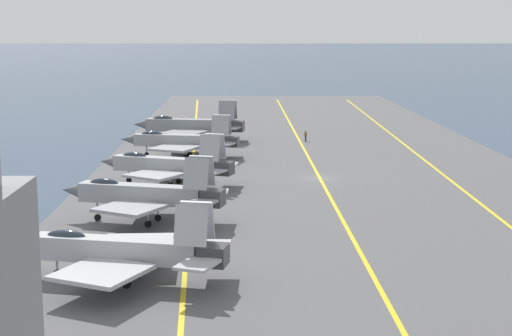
{
  "coord_description": "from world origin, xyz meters",
  "views": [
    {
      "loc": [
        -88.59,
        9.25,
        17.29
      ],
      "look_at": [
        -7.24,
        7.53,
        2.9
      ],
      "focal_mm": 55.0,
      "sensor_mm": 36.0,
      "label": 1
    }
  ],
  "objects_px": {
    "parked_jet_nearest": "(121,250)",
    "crew_brown_vest": "(306,135)",
    "parked_jet_second": "(144,194)",
    "parked_jet_fourth": "(182,141)",
    "parked_jet_fifth": "(190,125)",
    "parked_jet_third": "(167,165)"
  },
  "relations": [
    {
      "from": "parked_jet_fifth",
      "to": "parked_jet_fourth",
      "type": "bearing_deg",
      "value": 179.62
    },
    {
      "from": "parked_jet_nearest",
      "to": "crew_brown_vest",
      "type": "distance_m",
      "value": 70.04
    },
    {
      "from": "parked_jet_nearest",
      "to": "parked_jet_fourth",
      "type": "xyz_separation_m",
      "value": [
        52.64,
        -0.33,
        0.04
      ]
    },
    {
      "from": "parked_jet_second",
      "to": "parked_jet_fourth",
      "type": "distance_m",
      "value": 36.4
    },
    {
      "from": "parked_jet_nearest",
      "to": "parked_jet_fifth",
      "type": "distance_m",
      "value": 68.39
    },
    {
      "from": "parked_jet_fifth",
      "to": "crew_brown_vest",
      "type": "distance_m",
      "value": 17.82
    },
    {
      "from": "parked_jet_nearest",
      "to": "parked_jet_third",
      "type": "bearing_deg",
      "value": -0.22
    },
    {
      "from": "parked_jet_second",
      "to": "parked_jet_third",
      "type": "height_order",
      "value": "parked_jet_second"
    },
    {
      "from": "parked_jet_nearest",
      "to": "parked_jet_fourth",
      "type": "height_order",
      "value": "parked_jet_fourth"
    },
    {
      "from": "parked_jet_second",
      "to": "parked_jet_fifth",
      "type": "relative_size",
      "value": 0.88
    },
    {
      "from": "parked_jet_second",
      "to": "parked_jet_third",
      "type": "distance_m",
      "value": 17.28
    },
    {
      "from": "parked_jet_third",
      "to": "parked_jet_fifth",
      "type": "relative_size",
      "value": 0.91
    },
    {
      "from": "parked_jet_fourth",
      "to": "crew_brown_vest",
      "type": "height_order",
      "value": "parked_jet_fourth"
    },
    {
      "from": "parked_jet_second",
      "to": "parked_jet_fourth",
      "type": "bearing_deg",
      "value": -1.05
    },
    {
      "from": "parked_jet_fourth",
      "to": "crew_brown_vest",
      "type": "distance_m",
      "value": 23.34
    },
    {
      "from": "parked_jet_third",
      "to": "crew_brown_vest",
      "type": "distance_m",
      "value": 38.61
    },
    {
      "from": "parked_jet_fifth",
      "to": "parked_jet_nearest",
      "type": "bearing_deg",
      "value": 179.64
    },
    {
      "from": "parked_jet_fourth",
      "to": "crew_brown_vest",
      "type": "xyz_separation_m",
      "value": [
        14.98,
        -17.85,
        -1.34
      ]
    },
    {
      "from": "parked_jet_fifth",
      "to": "crew_brown_vest",
      "type": "height_order",
      "value": "parked_jet_fifth"
    },
    {
      "from": "parked_jet_third",
      "to": "parked_jet_fourth",
      "type": "relative_size",
      "value": 0.98
    },
    {
      "from": "parked_jet_nearest",
      "to": "parked_jet_fourth",
      "type": "distance_m",
      "value": 52.64
    },
    {
      "from": "parked_jet_fourth",
      "to": "parked_jet_fifth",
      "type": "height_order",
      "value": "parked_jet_fifth"
    }
  ]
}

